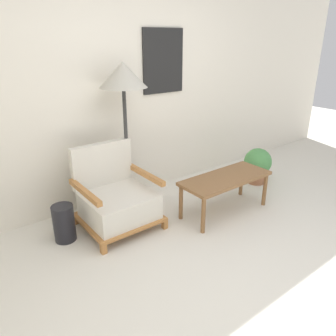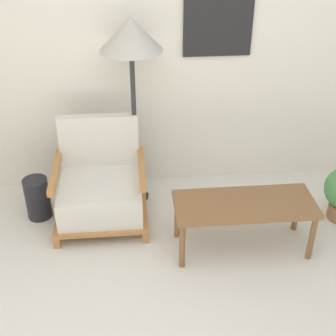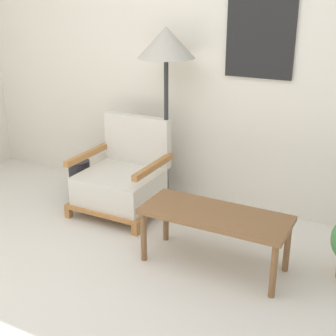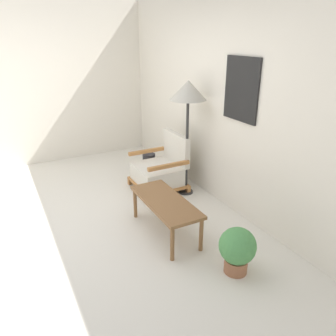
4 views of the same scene
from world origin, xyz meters
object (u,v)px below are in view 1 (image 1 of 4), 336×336
(armchair, at_px, (116,199))
(potted_plant, at_px, (258,164))
(floor_lamp, at_px, (123,80))
(vase, at_px, (64,223))
(coffee_table, at_px, (226,181))

(armchair, distance_m, potted_plant, 2.00)
(floor_lamp, bearing_deg, potted_plant, -15.01)
(floor_lamp, distance_m, vase, 1.50)
(armchair, height_order, coffee_table, armchair)
(vase, bearing_deg, floor_lamp, 13.56)
(floor_lamp, height_order, potted_plant, floor_lamp)
(floor_lamp, height_order, vase, floor_lamp)
(floor_lamp, xyz_separation_m, potted_plant, (1.69, -0.45, -1.15))
(armchair, relative_size, vase, 2.26)
(armchair, relative_size, floor_lamp, 0.51)
(floor_lamp, bearing_deg, coffee_table, -43.66)
(coffee_table, height_order, vase, coffee_table)
(coffee_table, relative_size, vase, 2.88)
(armchair, relative_size, potted_plant, 1.73)
(floor_lamp, xyz_separation_m, vase, (-0.83, -0.20, -1.24))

